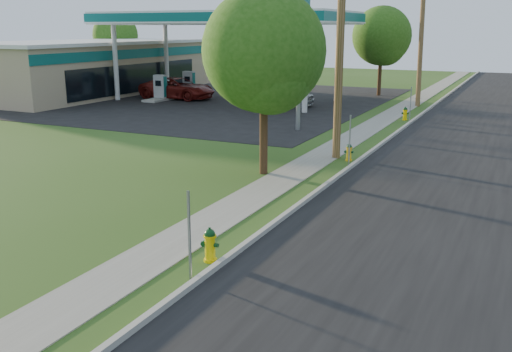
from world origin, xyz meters
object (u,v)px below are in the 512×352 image
Objects in this scene: price_pylon at (300,25)px; car_red at (177,88)px; fuel_pump_se at (292,91)px; car_silver at (281,95)px; hydrant_near at (210,245)px; hydrant_mid at (349,152)px; fuel_pump_sw at (189,86)px; hydrant_far at (405,114)px; fuel_pump_ne at (270,97)px; utility_pole_mid at (340,37)px; tree_back at (116,37)px; tree_verge at (266,56)px; utility_pole_far at (421,35)px; fuel_pump_nw at (161,91)px; tree_lot at (383,38)px.

price_pylon is 1.17× the size of car_red.
car_silver is (0.37, -2.99, 0.06)m from fuel_pump_se.
hydrant_mid is (-0.11, 11.48, -0.05)m from hydrant_near.
fuel_pump_sw is at bearing 12.82° from car_red.
price_pylon is 8.63× the size of hydrant_far.
hydrant_mid is at bearing -54.34° from fuel_pump_ne.
utility_pole_mid is 1.44× the size of tree_back.
tree_verge reaches higher than fuel_pump_ne.
utility_pole_far reaches higher than car_red.
fuel_pump_sw is at bearing -176.80° from utility_pole_far.
utility_pole_far is at bearing 72.67° from price_pylon.
hydrant_near is at bearing -53.03° from fuel_pump_nw.
utility_pole_mid is 12.34× the size of hydrant_far.
hydrant_far is (18.43, -1.57, -0.33)m from fuel_pump_nw.
fuel_pump_ne is at bearing -90.00° from fuel_pump_se.
utility_pole_far is 11.35× the size of hydrant_near.
fuel_pump_ne is 26.58m from hydrant_near.
price_pylon is at bearing -28.18° from fuel_pump_nw.
hydrant_far is (-0.10, 11.72, 0.03)m from hydrant_mid.
fuel_pump_sw is at bearing -29.32° from tree_back.
utility_pole_mid is at bearing -90.00° from utility_pole_far.
car_silver is at bearing 6.18° from fuel_pump_nw.
tree_back is (-31.05, 6.38, -0.43)m from utility_pole_far.
hydrant_mid is (4.53, -5.79, -5.07)m from price_pylon.
tree_back is (-22.15, 7.38, 3.65)m from fuel_pump_se.
fuel_pump_ne is at bearing 0.00° from fuel_pump_nw.
tree_back is (-27.20, 1.23, -0.12)m from tree_lot.
car_silver is (9.37, -2.99, 0.06)m from fuel_pump_sw.
fuel_pump_ne is 25.17m from tree_back.
hydrant_far is (-0.21, 23.20, -0.02)m from hydrant_near.
fuel_pump_ne and fuel_pump_se have the same top height.
fuel_pump_ne is 0.55× the size of car_red.
tree_back reaches higher than hydrant_near.
hydrant_mid is (18.53, -17.29, -0.36)m from fuel_pump_sw.
tree_lot is at bearing 23.64° from fuel_pump_sw.
fuel_pump_nw reaches higher than car_silver.
fuel_pump_sw is (-9.00, 4.00, 0.00)m from fuel_pump_ne.
tree_verge is 9.19m from hydrant_near.
car_red is (0.63, -2.67, 0.09)m from fuel_pump_sw.
fuel_pump_sw is 0.48× the size of tree_verge.
fuel_pump_se is 0.47× the size of price_pylon.
utility_pole_mid reaches higher than fuel_pump_se.
fuel_pump_se is 4.03× the size of hydrant_far.
tree_verge is (7.36, -20.77, 3.61)m from fuel_pump_se.
tree_verge is (-1.54, -21.77, -0.47)m from utility_pole_far.
fuel_pump_ne is 0.47× the size of tree_back.
fuel_pump_ne is 0.69× the size of car_silver.
car_silver is (-8.53, 14.01, -4.17)m from utility_pole_mid.
hydrant_far is at bearing -9.42° from fuel_pump_ne.
fuel_pump_sw is at bearing 137.00° from hydrant_mid.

